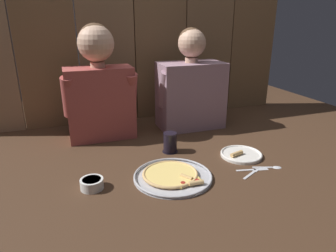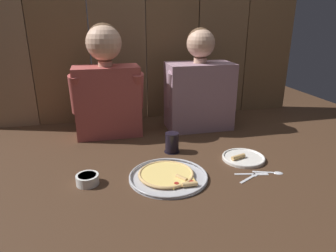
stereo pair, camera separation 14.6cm
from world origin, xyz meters
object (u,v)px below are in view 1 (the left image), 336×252
object	(u,v)px
pizza_tray	(172,176)
dipping_bowl	(92,183)
diner_right	(191,86)
diner_left	(99,85)
dinner_plate	(241,154)
drinking_glass	(170,143)

from	to	relation	value
pizza_tray	dipping_bowl	bearing A→B (deg)	175.73
dipping_bowl	diner_right	bearing A→B (deg)	39.70
diner_right	diner_left	bearing A→B (deg)	179.92
dipping_bowl	diner_left	bearing A→B (deg)	77.76
pizza_tray	diner_left	xyz separation A→B (m)	(-0.22, 0.60, 0.31)
pizza_tray	dinner_plate	bearing A→B (deg)	12.42
pizza_tray	dipping_bowl	xyz separation A→B (m)	(-0.35, 0.03, 0.01)
drinking_glass	diner_right	size ratio (longest dim) A/B	0.17
dinner_plate	diner_right	world-z (taller)	diner_right
dipping_bowl	pizza_tray	bearing A→B (deg)	-4.27
pizza_tray	diner_right	distance (m)	0.74
dinner_plate	dipping_bowl	bearing A→B (deg)	-175.12
pizza_tray	dinner_plate	size ratio (longest dim) A/B	1.65
pizza_tray	dipping_bowl	distance (m)	0.35
dinner_plate	diner_right	xyz separation A→B (m)	(-0.07, 0.51, 0.26)
dinner_plate	drinking_glass	xyz separation A→B (m)	(-0.33, 0.17, 0.04)
dinner_plate	diner_right	size ratio (longest dim) A/B	0.34
dinner_plate	diner_left	world-z (taller)	diner_left
dipping_bowl	diner_right	distance (m)	0.94
pizza_tray	dipping_bowl	world-z (taller)	dipping_bowl
pizza_tray	dinner_plate	xyz separation A→B (m)	(0.41, 0.09, -0.00)
diner_right	dipping_bowl	bearing A→B (deg)	-140.30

